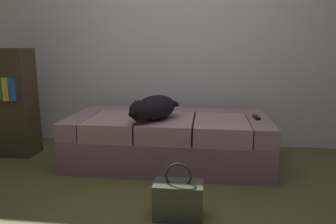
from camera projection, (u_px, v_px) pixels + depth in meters
name	position (u px, v px, depth m)	size (l,w,h in m)	color
ground_plane	(147.00, 224.00, 1.97)	(10.00, 10.00, 0.00)	brown
back_wall	(176.00, 21.00, 3.45)	(6.40, 0.10, 2.80)	silver
couch	(169.00, 139.00, 3.01)	(1.87, 0.91, 0.46)	#885E6E
dog_dark	(153.00, 108.00, 2.78)	(0.46, 0.62, 0.22)	black
tv_remote	(256.00, 117.00, 2.86)	(0.04, 0.15, 0.02)	black
handbag	(178.00, 199.00, 2.03)	(0.32, 0.18, 0.38)	#393C2E
bookshelf	(6.00, 102.00, 3.20)	(0.56, 0.30, 1.10)	#3E311D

